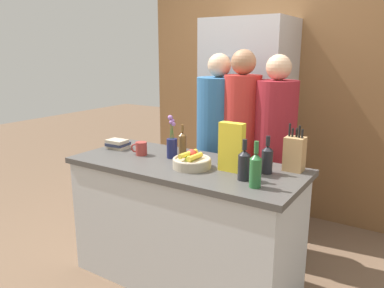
% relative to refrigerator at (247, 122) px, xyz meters
% --- Properties ---
extents(ground_plane, '(14.00, 14.00, 0.00)m').
position_rel_refrigerator_xyz_m(ground_plane, '(0.12, -1.27, -0.97)').
color(ground_plane, brown).
extents(kitchen_island, '(1.64, 0.71, 0.89)m').
position_rel_refrigerator_xyz_m(kitchen_island, '(0.12, -1.27, -0.52)').
color(kitchen_island, silver).
rests_on(kitchen_island, ground_plane).
extents(back_wall_wood, '(2.84, 0.12, 2.60)m').
position_rel_refrigerator_xyz_m(back_wall_wood, '(0.12, 0.36, 0.33)').
color(back_wall_wood, brown).
rests_on(back_wall_wood, ground_plane).
extents(refrigerator, '(0.78, 0.63, 1.94)m').
position_rel_refrigerator_xyz_m(refrigerator, '(0.00, 0.00, 0.00)').
color(refrigerator, '#B7B7BC').
rests_on(refrigerator, ground_plane).
extents(fruit_bowl, '(0.26, 0.26, 0.11)m').
position_rel_refrigerator_xyz_m(fruit_bowl, '(0.20, -1.32, -0.04)').
color(fruit_bowl, tan).
rests_on(fruit_bowl, kitchen_island).
extents(knife_block, '(0.12, 0.10, 0.31)m').
position_rel_refrigerator_xyz_m(knife_block, '(0.80, -1.02, 0.03)').
color(knife_block, tan).
rests_on(knife_block, kitchen_island).
extents(flower_vase, '(0.08, 0.08, 0.31)m').
position_rel_refrigerator_xyz_m(flower_vase, '(-0.04, -1.20, 0.02)').
color(flower_vase, '#191E4C').
rests_on(flower_vase, kitchen_island).
extents(cereal_box, '(0.16, 0.06, 0.32)m').
position_rel_refrigerator_xyz_m(cereal_box, '(0.46, -1.25, 0.08)').
color(cereal_box, yellow).
rests_on(cereal_box, kitchen_island).
extents(coffee_mug, '(0.12, 0.08, 0.10)m').
position_rel_refrigerator_xyz_m(coffee_mug, '(-0.28, -1.26, -0.03)').
color(coffee_mug, '#99332D').
rests_on(coffee_mug, kitchen_island).
extents(book_stack, '(0.17, 0.16, 0.07)m').
position_rel_refrigerator_xyz_m(book_stack, '(-0.57, -1.21, -0.05)').
color(book_stack, '#B7A88E').
rests_on(book_stack, kitchen_island).
extents(bottle_oil, '(0.07, 0.07, 0.24)m').
position_rel_refrigerator_xyz_m(bottle_oil, '(0.67, -1.16, 0.01)').
color(bottle_oil, black).
rests_on(bottle_oil, kitchen_island).
extents(bottle_vinegar, '(0.07, 0.07, 0.25)m').
position_rel_refrigerator_xyz_m(bottle_vinegar, '(0.60, -1.36, 0.02)').
color(bottle_vinegar, black).
rests_on(bottle_vinegar, kitchen_island).
extents(bottle_wine, '(0.07, 0.07, 0.27)m').
position_rel_refrigerator_xyz_m(bottle_wine, '(0.71, -1.44, 0.03)').
color(bottle_wine, '#286633').
rests_on(bottle_wine, kitchen_island).
extents(bottle_water, '(0.06, 0.06, 0.22)m').
position_rel_refrigerator_xyz_m(bottle_water, '(-0.05, -1.05, 0.01)').
color(bottle_water, brown).
rests_on(bottle_water, kitchen_island).
extents(person_at_sink, '(0.36, 0.36, 1.63)m').
position_rel_refrigerator_xyz_m(person_at_sink, '(0.03, -0.63, -0.06)').
color(person_at_sink, '#383842').
rests_on(person_at_sink, ground_plane).
extents(person_in_blue, '(0.29, 0.29, 1.66)m').
position_rel_refrigerator_xyz_m(person_in_blue, '(0.25, -0.66, -0.02)').
color(person_in_blue, '#383842').
rests_on(person_in_blue, ground_plane).
extents(person_in_red_tee, '(0.32, 0.32, 1.62)m').
position_rel_refrigerator_xyz_m(person_in_red_tee, '(0.52, -0.64, -0.05)').
color(person_in_red_tee, '#383842').
rests_on(person_in_red_tee, ground_plane).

